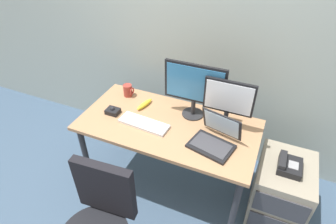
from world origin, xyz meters
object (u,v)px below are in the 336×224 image
laptop (215,138)px  banana (145,104)px  monitor_main (194,87)px  monitor_side (228,101)px  file_cabinet (280,191)px  trackball_mouse (113,111)px  keyboard (144,123)px  desk_phone (289,165)px  coffee_mug (128,90)px

laptop → banana: 0.72m
monitor_main → monitor_side: 0.29m
file_cabinet → trackball_mouse: bearing=-174.6°
laptop → trackball_mouse: bearing=178.8°
file_cabinet → trackball_mouse: size_ratio=5.30×
monitor_main → keyboard: (-0.32, -0.28, -0.26)m
desk_phone → trackball_mouse: bearing=-175.2°
monitor_main → keyboard: bearing=-138.5°
monitor_main → banana: monitor_main is taller
keyboard → trackball_mouse: (-0.31, 0.03, 0.01)m
file_cabinet → coffee_mug: coffee_mug is taller
desk_phone → coffee_mug: coffee_mug is taller
keyboard → monitor_side: bearing=21.9°
monitor_main → banana: size_ratio=2.61×
laptop → trackball_mouse: (-0.89, 0.02, -0.03)m
keyboard → trackball_mouse: bearing=174.1°
trackball_mouse → coffee_mug: (-0.01, 0.29, 0.03)m
monitor_main → desk_phone: bearing=-8.9°
trackball_mouse → banana: (0.20, 0.20, -0.00)m
desk_phone → banana: (-1.24, 0.07, 0.16)m
monitor_main → monitor_side: (0.28, -0.04, -0.04)m
keyboard → banana: (-0.11, 0.23, 0.01)m
coffee_mug → laptop: bearing=-18.7°
coffee_mug → banana: (0.21, -0.09, -0.04)m
file_cabinet → monitor_side: bearing=172.4°
file_cabinet → trackball_mouse: 1.53m
file_cabinet → desk_phone: desk_phone is taller
trackball_mouse → keyboard: bearing=-5.9°
monitor_side → banana: 0.74m
file_cabinet → banana: banana is taller
keyboard → coffee_mug: size_ratio=3.79×
banana → monitor_side: bearing=1.1°
monitor_side → laptop: 0.29m
file_cabinet → monitor_side: (-0.54, 0.07, 0.71)m
desk_phone → coffee_mug: bearing=173.5°
desk_phone → coffee_mug: (-1.45, 0.17, 0.20)m
file_cabinet → laptop: (-0.56, -0.16, 0.52)m
monitor_side → banana: monitor_side is taller
desk_phone → keyboard: keyboard is taller
desk_phone → laptop: 0.60m
file_cabinet → monitor_main: monitor_main is taller
monitor_side → coffee_mug: monitor_side is taller
coffee_mug → banana: coffee_mug is taller
laptop → coffee_mug: bearing=161.3°
monitor_main → laptop: monitor_main is taller
keyboard → banana: size_ratio=2.20×
desk_phone → monitor_main: bearing=171.1°
file_cabinet → coffee_mug: (-1.46, 0.15, 0.52)m
monitor_main → coffee_mug: bearing=176.5°
desk_phone → monitor_main: (-0.81, 0.13, 0.42)m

